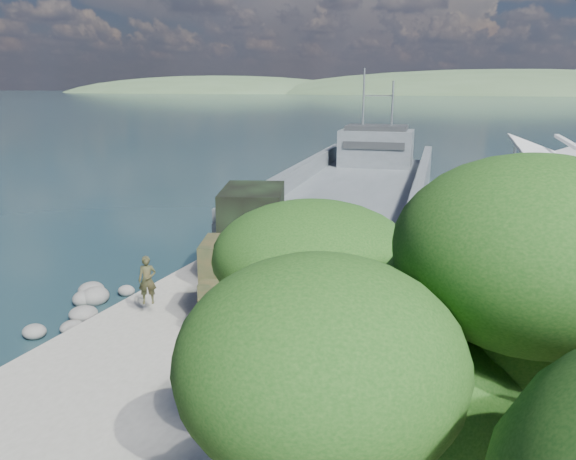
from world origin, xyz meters
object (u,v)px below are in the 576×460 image
object	(u,v)px
soldier	(148,290)
overhang_tree	(566,380)
pier	(567,209)
military_truck	(249,244)
landing_craft	(358,198)

from	to	relation	value
soldier	overhang_tree	distance (m)	16.72
pier	military_truck	world-z (taller)	pier
landing_craft	military_truck	size ratio (longest dim) A/B	4.13
landing_craft	overhang_tree	distance (m)	34.10
pier	landing_craft	xyz separation A→B (m)	(-12.68, 3.14, -0.73)
soldier	overhang_tree	world-z (taller)	overhang_tree
overhang_tree	pier	bearing A→B (deg)	80.86
soldier	landing_craft	bearing A→B (deg)	56.93
overhang_tree	soldier	bearing A→B (deg)	135.25
military_truck	overhang_tree	world-z (taller)	overhang_tree
landing_craft	military_truck	xyz separation A→B (m)	(-0.89, -18.25, 1.57)
soldier	overhang_tree	bearing A→B (deg)	-68.49
military_truck	overhang_tree	size ratio (longest dim) A/B	1.08
military_truck	soldier	bearing A→B (deg)	-144.70
pier	landing_craft	world-z (taller)	landing_craft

